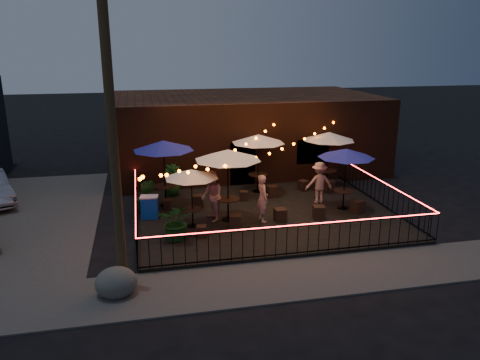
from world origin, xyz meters
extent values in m
plane|color=black|center=(0.00, 0.00, 0.00)|extent=(110.00, 110.00, 0.00)
cube|color=black|center=(0.00, 2.00, 0.07)|extent=(10.00, 8.00, 0.15)
cube|color=#403D3B|center=(0.00, -3.25, 0.03)|extent=(18.00, 2.50, 0.05)
cube|color=#34190E|center=(1.00, 10.00, 2.00)|extent=(14.00, 8.00, 4.00)
cube|color=black|center=(0.00, 6.12, 1.10)|extent=(1.20, 0.24, 2.20)
cube|color=black|center=(3.50, 6.12, 1.60)|extent=(1.60, 0.24, 1.20)
cylinder|color=#3C2A18|center=(-5.40, -2.60, 4.00)|extent=(0.26, 0.26, 8.00)
cube|color=black|center=(0.00, -2.00, 0.23)|extent=(10.00, 0.04, 0.04)
cube|color=black|center=(0.00, -2.00, 1.15)|extent=(10.00, 0.04, 0.04)
cube|color=red|center=(0.00, -2.00, 1.18)|extent=(10.00, 0.03, 0.02)
cube|color=black|center=(-5.00, 2.00, 0.23)|extent=(0.04, 8.00, 0.04)
cube|color=black|center=(-5.00, 2.00, 1.15)|extent=(0.04, 8.00, 0.04)
cube|color=red|center=(-5.00, 2.00, 1.18)|extent=(0.03, 8.00, 0.02)
cube|color=black|center=(5.00, 2.00, 0.23)|extent=(0.04, 8.00, 0.04)
cube|color=black|center=(5.00, 2.00, 1.15)|extent=(0.04, 8.00, 0.04)
cube|color=red|center=(5.00, 2.00, 1.18)|extent=(0.03, 8.00, 0.02)
cylinder|color=black|center=(-2.98, 1.17, 0.16)|extent=(0.40, 0.40, 0.03)
cylinder|color=black|center=(-2.98, 1.17, 0.48)|extent=(0.05, 0.05, 0.65)
cylinder|color=black|center=(-2.98, 1.17, 0.82)|extent=(0.72, 0.72, 0.04)
cylinder|color=black|center=(-2.98, 1.17, 1.23)|extent=(0.04, 0.04, 2.16)
cone|color=silver|center=(-2.98, 1.17, 2.18)|extent=(2.61, 2.61, 0.32)
cylinder|color=black|center=(-3.80, 3.75, 0.17)|extent=(0.50, 0.50, 0.03)
cylinder|color=black|center=(-3.80, 3.75, 0.57)|extent=(0.07, 0.07, 0.82)
cylinder|color=black|center=(-3.80, 3.75, 0.99)|extent=(0.91, 0.91, 0.05)
cylinder|color=black|center=(-3.80, 3.75, 1.52)|extent=(0.05, 0.05, 2.74)
cone|color=navy|center=(-3.80, 3.75, 2.71)|extent=(3.14, 3.14, 0.40)
cylinder|color=black|center=(-1.57, 1.53, 0.17)|extent=(0.50, 0.50, 0.03)
cylinder|color=black|center=(-1.57, 1.53, 0.57)|extent=(0.07, 0.07, 0.82)
cylinder|color=black|center=(-1.57, 1.53, 0.99)|extent=(0.91, 0.91, 0.05)
cylinder|color=black|center=(-1.57, 1.53, 1.52)|extent=(0.05, 0.05, 2.74)
cone|color=silver|center=(-1.57, 1.53, 2.72)|extent=(3.32, 3.32, 0.40)
cylinder|color=black|center=(0.44, 4.80, 0.17)|extent=(0.48, 0.48, 0.03)
cylinder|color=black|center=(0.44, 4.80, 0.55)|extent=(0.07, 0.07, 0.79)
cylinder|color=black|center=(0.44, 4.80, 0.96)|extent=(0.87, 0.87, 0.04)
cylinder|color=black|center=(0.44, 4.80, 1.46)|extent=(0.05, 0.05, 2.62)
cone|color=silver|center=(0.44, 4.80, 2.61)|extent=(3.07, 3.07, 0.38)
cylinder|color=black|center=(3.29, 1.82, 0.17)|extent=(0.46, 0.46, 0.03)
cylinder|color=black|center=(3.29, 1.82, 0.53)|extent=(0.06, 0.06, 0.75)
cylinder|color=black|center=(3.29, 1.82, 0.92)|extent=(0.83, 0.83, 0.04)
cylinder|color=black|center=(3.29, 1.82, 1.39)|extent=(0.05, 0.05, 2.48)
cone|color=navy|center=(3.29, 1.82, 2.48)|extent=(2.96, 2.96, 0.36)
cylinder|color=black|center=(3.80, 4.80, 0.17)|extent=(0.48, 0.48, 0.03)
cylinder|color=black|center=(3.80, 4.80, 0.55)|extent=(0.06, 0.06, 0.78)
cylinder|color=black|center=(3.80, 4.80, 0.95)|extent=(0.87, 0.87, 0.04)
cylinder|color=black|center=(3.80, 4.80, 1.45)|extent=(0.05, 0.05, 2.60)
cone|color=silver|center=(3.80, 4.80, 2.58)|extent=(2.46, 2.46, 0.38)
cube|color=black|center=(-3.74, 0.39, 0.37)|extent=(0.40, 0.40, 0.43)
cube|color=black|center=(-2.79, 0.10, 0.36)|extent=(0.42, 0.42, 0.42)
cube|color=black|center=(-3.76, 3.29, 0.35)|extent=(0.38, 0.38, 0.40)
cube|color=black|center=(-2.51, 3.25, 0.41)|extent=(0.50, 0.50, 0.51)
cube|color=black|center=(-1.46, 0.71, 0.39)|extent=(0.50, 0.50, 0.49)
cube|color=black|center=(0.34, 0.97, 0.40)|extent=(0.43, 0.43, 0.50)
cube|color=black|center=(-0.46, 3.70, 0.35)|extent=(0.42, 0.42, 0.41)
cube|color=black|center=(0.86, 3.91, 0.40)|extent=(0.47, 0.47, 0.50)
cube|color=black|center=(1.89, 0.94, 0.40)|extent=(0.50, 0.50, 0.51)
cube|color=black|center=(3.65, 1.25, 0.40)|extent=(0.55, 0.55, 0.51)
cube|color=black|center=(2.54, 4.52, 0.38)|extent=(0.52, 0.52, 0.46)
cube|color=black|center=(3.60, 4.08, 0.41)|extent=(0.50, 0.50, 0.51)
imported|color=#D4B38C|center=(-0.32, 1.15, 1.06)|extent=(0.50, 0.70, 1.82)
imported|color=tan|center=(-2.18, 1.58, 1.12)|extent=(0.81, 1.00, 1.95)
imported|color=tan|center=(2.57, 2.72, 1.04)|extent=(1.18, 0.72, 1.77)
imported|color=#1B3E0F|center=(-3.64, 0.03, 0.82)|extent=(1.46, 1.35, 1.34)
imported|color=#0E390D|center=(-4.60, 3.05, 0.85)|extent=(0.92, 0.82, 1.40)
imported|color=#173E12|center=(-3.45, 5.11, 0.84)|extent=(0.93, 0.93, 1.38)
cube|color=blue|center=(-4.50, 2.39, 0.57)|extent=(0.68, 0.52, 0.84)
cube|color=silver|center=(-4.50, 2.39, 1.01)|extent=(0.73, 0.56, 0.05)
ellipsoid|color=#4D4E48|center=(-5.57, -3.11, 0.39)|extent=(1.25, 1.16, 0.79)
camera|label=1|loc=(-4.70, -15.01, 6.65)|focal=35.00mm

